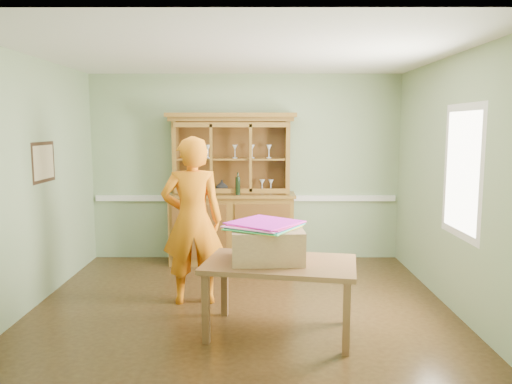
{
  "coord_description": "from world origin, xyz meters",
  "views": [
    {
      "loc": [
        0.17,
        -5.3,
        1.95
      ],
      "look_at": [
        0.16,
        0.4,
        1.2
      ],
      "focal_mm": 35.0,
      "sensor_mm": 36.0,
      "label": 1
    }
  ],
  "objects_px": {
    "dining_table": "(280,270)",
    "cardboard_box": "(267,245)",
    "person": "(192,221)",
    "china_hutch": "(232,211)"
  },
  "relations": [
    {
      "from": "dining_table",
      "to": "cardboard_box",
      "type": "relative_size",
      "value": 2.31
    },
    {
      "from": "china_hutch",
      "to": "dining_table",
      "type": "relative_size",
      "value": 1.4
    },
    {
      "from": "china_hutch",
      "to": "person",
      "type": "distance_m",
      "value": 1.72
    },
    {
      "from": "china_hutch",
      "to": "cardboard_box",
      "type": "bearing_deg",
      "value": -79.5
    },
    {
      "from": "china_hutch",
      "to": "dining_table",
      "type": "bearing_deg",
      "value": -77.13
    },
    {
      "from": "china_hutch",
      "to": "dining_table",
      "type": "xyz_separation_m",
      "value": [
        0.58,
        -2.53,
        -0.14
      ]
    },
    {
      "from": "dining_table",
      "to": "person",
      "type": "height_order",
      "value": "person"
    },
    {
      "from": "cardboard_box",
      "to": "person",
      "type": "height_order",
      "value": "person"
    },
    {
      "from": "dining_table",
      "to": "cardboard_box",
      "type": "bearing_deg",
      "value": 171.5
    },
    {
      "from": "cardboard_box",
      "to": "person",
      "type": "xyz_separation_m",
      "value": [
        -0.81,
        0.82,
        0.07
      ]
    }
  ]
}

